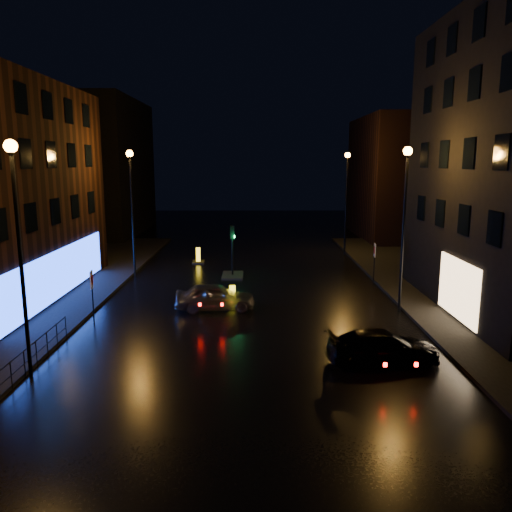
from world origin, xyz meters
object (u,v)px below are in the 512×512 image
object	(u,v)px
dark_sedan	(383,347)
road_sign_left	(92,284)
silver_hatchback	(215,297)
bollard_near	(232,302)
bollard_far	(198,259)
road_sign_right	(375,254)
traffic_signal	(233,269)

from	to	relation	value
dark_sedan	road_sign_left	size ratio (longest dim) A/B	1.71
silver_hatchback	road_sign_left	xyz separation A→B (m)	(-5.68, -2.13, 1.20)
bollard_near	dark_sedan	bearing A→B (deg)	-64.11
bollard_near	bollard_far	distance (m)	12.06
silver_hatchback	dark_sedan	world-z (taller)	silver_hatchback
bollard_far	road_sign_left	size ratio (longest dim) A/B	0.55
road_sign_right	bollard_far	bearing A→B (deg)	-21.92
traffic_signal	dark_sedan	xyz separation A→B (m)	(6.43, -14.75, 0.13)
traffic_signal	bollard_near	distance (m)	7.07
dark_sedan	silver_hatchback	bearing A→B (deg)	37.91
traffic_signal	road_sign_left	xyz separation A→B (m)	(-6.26, -9.85, 1.40)
traffic_signal	bollard_far	world-z (taller)	traffic_signal
silver_hatchback	bollard_far	bearing A→B (deg)	6.42
road_sign_left	road_sign_right	world-z (taller)	road_sign_right
bollard_near	bollard_far	world-z (taller)	bollard_far
bollard_far	road_sign_right	size ratio (longest dim) A/B	0.55
traffic_signal	silver_hatchback	xyz separation A→B (m)	(-0.58, -7.72, 0.20)
traffic_signal	road_sign_right	size ratio (longest dim) A/B	1.35
traffic_signal	silver_hatchback	world-z (taller)	traffic_signal
silver_hatchback	bollard_far	size ratio (longest dim) A/B	2.96
traffic_signal	silver_hatchback	size ratio (longest dim) A/B	0.84
road_sign_left	dark_sedan	bearing A→B (deg)	-31.07
bollard_near	road_sign_right	world-z (taller)	road_sign_right
bollard_near	silver_hatchback	bearing A→B (deg)	-155.82
bollard_far	road_sign_left	xyz separation A→B (m)	(-3.44, -14.44, 1.65)
dark_sedan	bollard_near	xyz separation A→B (m)	(-6.13, 7.69, -0.38)
bollard_far	road_sign_right	xyz separation A→B (m)	(11.92, -6.49, 1.65)
dark_sedan	road_sign_right	world-z (taller)	road_sign_right
silver_hatchback	road_sign_right	size ratio (longest dim) A/B	1.62
dark_sedan	road_sign_right	xyz separation A→B (m)	(2.67, 12.85, 1.28)
bollard_near	road_sign_right	bearing A→B (deg)	17.71
dark_sedan	road_sign_right	distance (m)	13.19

